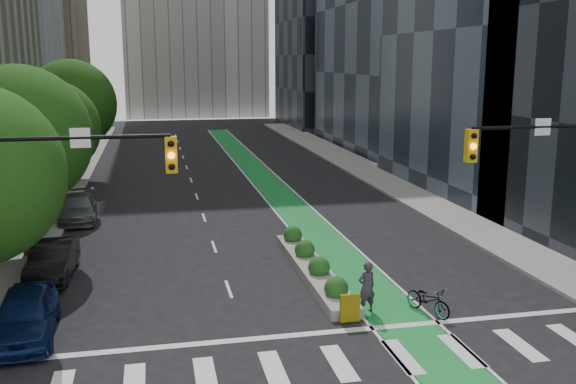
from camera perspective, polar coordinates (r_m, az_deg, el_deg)
name	(u,v)px	position (r m, az deg, el deg)	size (l,w,h in m)	color
ground	(330,349)	(20.84, 3.77, -13.73)	(160.00, 160.00, 0.00)	black
sidewalk_left	(52,198)	(44.49, -20.25, -0.53)	(3.60, 90.00, 0.15)	gray
sidewalk_right	(394,184)	(47.17, 9.38, 0.71)	(3.60, 90.00, 0.15)	gray
bike_lane_paint	(263,177)	(49.60, -2.26, 1.31)	(2.20, 70.00, 0.01)	#188435
building_tan_far	(22,25)	(85.48, -22.59, 13.55)	(14.00, 16.00, 26.00)	tan
building_dark_end	(338,21)	(89.85, 4.49, 14.89)	(14.00, 18.00, 28.00)	black
tree_mid	(19,137)	(30.83, -22.81, 4.51)	(6.40, 6.40, 8.78)	black
tree_midfar	(53,128)	(40.71, -20.20, 5.35)	(5.60, 5.60, 7.76)	black
tree_far	(71,104)	(50.53, -18.70, 7.40)	(6.60, 6.60, 9.00)	black
signal_left	(28,211)	(19.34, -22.09, -1.60)	(6.14, 0.51, 7.20)	black
median_planter	(313,266)	(27.31, 2.21, -6.59)	(1.20, 10.26, 1.10)	gray
bicycle	(428,300)	(23.75, 12.38, -9.34)	(0.70, 2.00, 1.05)	gray
cyclist	(367,287)	(23.35, 7.01, -8.40)	(0.69, 0.46, 1.90)	#322C35
parked_car_left_near	(25,315)	(22.88, -22.31, -10.05)	(1.90, 4.71, 1.61)	#0D1E4E
parked_car_left_mid	(53,260)	(28.56, -20.20, -5.70)	(1.59, 4.56, 1.50)	black
parked_car_left_far	(78,208)	(38.10, -18.16, -1.36)	(2.01, 4.95, 1.44)	slate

